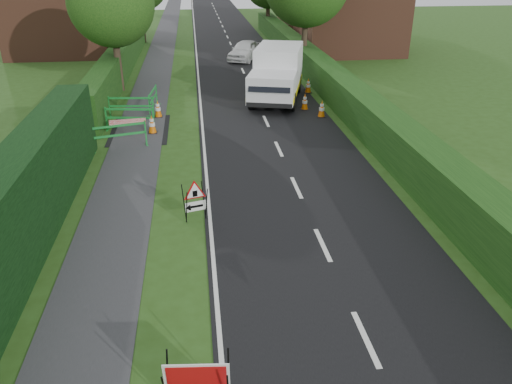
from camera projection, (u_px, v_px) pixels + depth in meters
ground at (229, 275)px, 11.76m from camera, size 120.00×120.00×0.00m
road_surface at (228, 39)px, 43.30m from camera, size 6.00×90.00×0.02m
footpath at (164, 40)px, 42.70m from camera, size 2.00×90.00×0.02m
hedge_west_near at (8, 290)px, 11.21m from camera, size 1.10×18.00×2.50m
hedge_west_far at (123, 74)px, 30.87m from camera, size 1.00×24.00×1.80m
hedge_east at (328, 93)px, 26.77m from camera, size 1.20×50.00×1.50m
house_west at (61, 12)px, 36.20m from camera, size 7.50×7.40×7.88m
house_east_a at (349, 11)px, 36.72m from camera, size 7.50×7.40×7.88m
tree_nw at (111, 3)px, 25.39m from camera, size 4.40×4.40×6.70m
red_rect_sign at (197, 381)px, 8.19m from camera, size 1.11×0.74×0.91m
triangle_sign at (194, 198)px, 13.76m from camera, size 0.89×0.89×1.06m
works_van at (277, 73)px, 25.09m from camera, size 3.61×5.96×2.55m
traffic_cone_0 at (322, 109)px, 22.76m from camera, size 0.38×0.38×0.79m
traffic_cone_1 at (305, 102)px, 23.84m from camera, size 0.38×0.38×0.79m
traffic_cone_2 at (308, 85)px, 26.70m from camera, size 0.38×0.38×0.79m
traffic_cone_3 at (152, 124)px, 20.73m from camera, size 0.38×0.38×0.79m
traffic_cone_4 at (158, 109)px, 22.76m from camera, size 0.38×0.38×0.79m
ped_barrier_0 at (119, 133)px, 19.00m from camera, size 2.08×0.86×1.00m
ped_barrier_1 at (129, 116)px, 20.96m from camera, size 2.09×0.66×1.00m
ped_barrier_2 at (131, 104)px, 22.55m from camera, size 2.09×0.58×1.00m
ped_barrier_3 at (153, 97)px, 23.63m from camera, size 0.56×2.08×1.00m
redwhite_plank at (129, 132)px, 21.00m from camera, size 1.49×0.21×0.25m
hatchback_car at (245, 50)px, 34.69m from camera, size 3.02×4.16×1.32m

